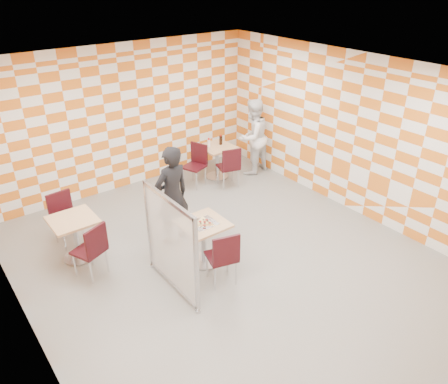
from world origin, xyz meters
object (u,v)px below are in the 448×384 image
chair_main_front (224,255)px  soda_bottle (221,140)px  man_white (253,137)px  sport_bottle (209,143)px  chair_empty_far (64,214)px  chair_second_side (197,161)px  partition (171,244)px  second_table (217,156)px  man_dark (172,196)px  chair_empty_near (93,247)px  main_table (204,236)px  empty_table (75,232)px  chair_second_front (230,165)px

chair_main_front → soda_bottle: size_ratio=4.02×
man_white → sport_bottle: 1.02m
chair_main_front → chair_empty_far: same height
chair_second_side → partition: partition is taller
man_white → second_table: bearing=-27.8°
chair_empty_far → chair_main_front: bearing=-60.4°
man_dark → chair_empty_near: bearing=-0.2°
second_table → chair_empty_far: bearing=-172.1°
main_table → chair_empty_near: 1.70m
empty_table → chair_empty_near: (0.04, -0.64, 0.04)m
soda_bottle → sport_bottle: bearing=170.0°
chair_empty_near → man_white: (4.42, 1.47, 0.32)m
man_dark → sport_bottle: bearing=-143.9°
chair_empty_near → chair_second_side: bearing=29.4°
chair_empty_far → main_table: bearing=-51.5°
man_white → soda_bottle: man_white is taller
man_white → man_dark: bearing=15.2°
sport_bottle → partition: bearing=-133.5°
chair_second_front → soda_bottle: soda_bottle is taller
chair_empty_near → soda_bottle: soda_bottle is taller
main_table → man_white: size_ratio=0.43×
main_table → soda_bottle: bearing=48.4°
chair_second_front → chair_empty_near: same height
partition → man_white: size_ratio=0.90×
chair_main_front → man_dark: size_ratio=0.52×
second_table → sport_bottle: size_ratio=3.75×
chair_second_front → chair_empty_far: bearing=178.6°
empty_table → man_dark: man_dark is taller
main_table → chair_main_front: bearing=-97.4°
chair_second_front → soda_bottle: bearing=69.8°
man_dark → main_table: bearing=88.7°
empty_table → chair_empty_near: 0.64m
empty_table → chair_empty_near: size_ratio=0.81×
chair_second_side → sport_bottle: (0.40, 0.10, 0.29)m
second_table → chair_main_front: 3.76m
chair_main_front → partition: 0.79m
chair_second_front → chair_second_side: (-0.47, 0.57, 0.00)m
chair_empty_near → soda_bottle: bearing=25.3°
chair_main_front → chair_second_front: same height
second_table → chair_main_front: chair_main_front is taller
chair_second_side → man_dark: man_dark is taller
partition → second_table: bearing=44.0°
chair_second_side → man_dark: (-1.56, -1.60, 0.34)m
chair_second_side → sport_bottle: bearing=14.5°
chair_empty_near → sport_bottle: sport_bottle is taller
chair_main_front → chair_second_side: 3.45m
second_table → chair_main_front: size_ratio=0.81×
main_table → sport_bottle: sport_bottle is taller
chair_empty_near → chair_main_front: bearing=-42.8°
chair_empty_near → sport_bottle: bearing=27.8°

